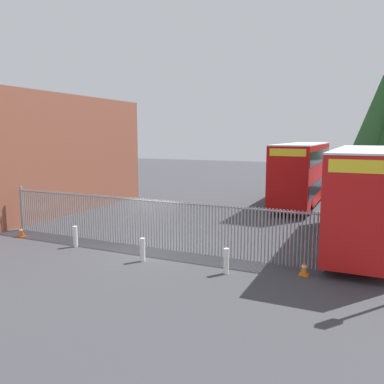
# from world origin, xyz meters

# --- Properties ---
(ground_plane) EXTENTS (100.00, 100.00, 0.00)m
(ground_plane) POSITION_xyz_m (0.00, 8.00, 0.00)
(ground_plane) COLOR #3D3D42
(depot_building_brick) EXTENTS (6.10, 19.62, 7.53)m
(depot_building_brick) POSITION_xyz_m (-11.68, 2.44, 3.77)
(depot_building_brick) COLOR brown
(depot_building_brick) RESTS_ON ground
(palisade_fence) EXTENTS (15.50, 0.14, 2.35)m
(palisade_fence) POSITION_xyz_m (-0.44, 0.00, 1.18)
(palisade_fence) COLOR gray
(palisade_fence) RESTS_ON ground
(double_decker_bus_near_gate) EXTENTS (2.54, 10.81, 4.42)m
(double_decker_bus_near_gate) POSITION_xyz_m (8.39, 4.41, 2.42)
(double_decker_bus_near_gate) COLOR red
(double_decker_bus_near_gate) RESTS_ON ground
(double_decker_bus_behind_fence_left) EXTENTS (2.54, 10.81, 4.42)m
(double_decker_bus_behind_fence_left) POSITION_xyz_m (4.10, 13.87, 2.42)
(double_decker_bus_behind_fence_left) COLOR #B70C0C
(double_decker_bus_behind_fence_left) RESTS_ON ground
(bollard_near_left) EXTENTS (0.20, 0.20, 0.95)m
(bollard_near_left) POSITION_xyz_m (-3.33, -1.36, 0.47)
(bollard_near_left) COLOR silver
(bollard_near_left) RESTS_ON ground
(bollard_center_front) EXTENTS (0.20, 0.20, 0.95)m
(bollard_center_front) POSITION_xyz_m (0.53, -1.86, 0.47)
(bollard_center_front) COLOR silver
(bollard_center_front) RESTS_ON ground
(bollard_near_right) EXTENTS (0.20, 0.20, 0.95)m
(bollard_near_right) POSITION_xyz_m (4.05, -1.81, 0.47)
(bollard_near_right) COLOR silver
(bollard_near_right) RESTS_ON ground
(traffic_cone_by_gate) EXTENTS (0.34, 0.34, 0.59)m
(traffic_cone_by_gate) POSITION_xyz_m (-6.98, -1.13, 0.29)
(traffic_cone_by_gate) COLOR orange
(traffic_cone_by_gate) RESTS_ON ground
(traffic_cone_mid_forecourt) EXTENTS (0.34, 0.34, 0.59)m
(traffic_cone_mid_forecourt) POSITION_xyz_m (6.66, -0.81, 0.29)
(traffic_cone_mid_forecourt) COLOR orange
(traffic_cone_mid_forecourt) RESTS_ON ground
(tree_short_side) EXTENTS (5.28, 5.28, 10.26)m
(tree_short_side) POSITION_xyz_m (9.08, 24.24, 6.48)
(tree_short_side) COLOR #4C3823
(tree_short_side) RESTS_ON ground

